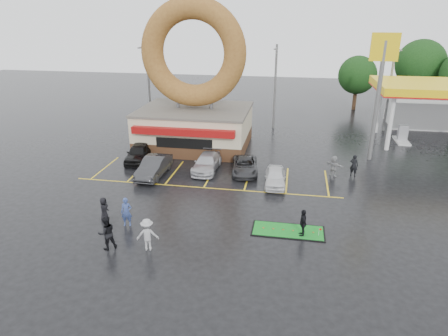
% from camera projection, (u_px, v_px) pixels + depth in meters
% --- Properties ---
extents(ground, '(120.00, 120.00, 0.00)m').
position_uv_depth(ground, '(192.00, 208.00, 26.28)').
color(ground, black).
rests_on(ground, ground).
extents(donut_shop, '(10.20, 8.70, 13.50)m').
position_uv_depth(donut_shop, '(194.00, 100.00, 37.06)').
color(donut_shop, '#472B19').
rests_on(donut_shop, ground).
extents(gas_station, '(12.30, 13.65, 5.90)m').
position_uv_depth(gas_station, '(431.00, 100.00, 40.87)').
color(gas_station, silver).
rests_on(gas_station, ground).
extents(shell_sign, '(2.20, 0.36, 10.60)m').
position_uv_depth(shell_sign, '(381.00, 74.00, 32.49)').
color(shell_sign, slate).
rests_on(shell_sign, ground).
extents(streetlight_left, '(0.40, 2.21, 9.00)m').
position_uv_depth(streetlight_left, '(149.00, 83.00, 44.47)').
color(streetlight_left, slate).
rests_on(streetlight_left, ground).
extents(streetlight_mid, '(0.40, 2.21, 9.00)m').
position_uv_depth(streetlight_mid, '(275.00, 85.00, 43.09)').
color(streetlight_mid, slate).
rests_on(streetlight_mid, ground).
extents(streetlight_right, '(0.40, 2.21, 9.00)m').
position_uv_depth(streetlight_right, '(390.00, 87.00, 42.03)').
color(streetlight_right, slate).
rests_on(streetlight_right, ground).
extents(tree_far_c, '(6.30, 6.30, 9.00)m').
position_uv_depth(tree_far_c, '(421.00, 64.00, 51.75)').
color(tree_far_c, '#332114').
rests_on(tree_far_c, ground).
extents(tree_far_d, '(4.90, 4.90, 7.00)m').
position_uv_depth(tree_far_d, '(357.00, 75.00, 51.70)').
color(tree_far_d, '#332114').
rests_on(tree_far_d, ground).
extents(car_black, '(2.29, 4.59, 1.50)m').
position_uv_depth(car_black, '(139.00, 153.00, 34.47)').
color(car_black, black).
rests_on(car_black, ground).
extents(car_dgrey, '(1.75, 4.65, 1.51)m').
position_uv_depth(car_dgrey, '(154.00, 167.00, 31.31)').
color(car_dgrey, '#2B2B2D').
rests_on(car_dgrey, ground).
extents(car_silver, '(1.92, 4.56, 1.31)m').
position_uv_depth(car_silver, '(207.00, 163.00, 32.44)').
color(car_silver, '#B1B1B7').
rests_on(car_silver, ground).
extents(car_grey, '(2.53, 4.53, 1.20)m').
position_uv_depth(car_grey, '(245.00, 166.00, 31.94)').
color(car_grey, '#2F3032').
rests_on(car_grey, ground).
extents(car_white, '(1.70, 3.84, 1.29)m').
position_uv_depth(car_white, '(275.00, 177.00, 29.68)').
color(car_white, silver).
rests_on(car_white, ground).
extents(person_blue, '(0.73, 0.57, 1.80)m').
position_uv_depth(person_blue, '(126.00, 212.00, 23.87)').
color(person_blue, navy).
rests_on(person_blue, ground).
extents(person_blackjkt, '(1.18, 1.16, 1.92)m').
position_uv_depth(person_blackjkt, '(107.00, 233.00, 21.48)').
color(person_blackjkt, black).
rests_on(person_blackjkt, ground).
extents(person_hoodie, '(1.32, 0.96, 1.84)m').
position_uv_depth(person_hoodie, '(147.00, 235.00, 21.39)').
color(person_hoodie, '#9B9B9E').
rests_on(person_hoodie, ground).
extents(person_bystander, '(0.53, 0.78, 1.53)m').
position_uv_depth(person_bystander, '(104.00, 209.00, 24.52)').
color(person_bystander, black).
rests_on(person_bystander, ground).
extents(person_cameraman, '(0.49, 1.01, 1.67)m').
position_uv_depth(person_cameraman, '(303.00, 223.00, 22.76)').
color(person_cameraman, black).
rests_on(person_cameraman, ground).
extents(person_walker_near, '(1.55, 1.29, 1.67)m').
position_uv_depth(person_walker_near, '(334.00, 166.00, 31.22)').
color(person_walker_near, gray).
rests_on(person_walker_near, ground).
extents(person_walker_far, '(0.76, 0.66, 1.77)m').
position_uv_depth(person_walker_far, '(354.00, 165.00, 31.24)').
color(person_walker_far, black).
rests_on(person_walker_far, ground).
extents(dumpster, '(1.89, 1.34, 1.30)m').
position_uv_depth(dumpster, '(146.00, 141.00, 37.85)').
color(dumpster, '#173E22').
rests_on(dumpster, ground).
extents(putting_green, '(4.27, 1.86, 0.53)m').
position_uv_depth(putting_green, '(288.00, 231.00, 23.50)').
color(putting_green, black).
rests_on(putting_green, ground).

